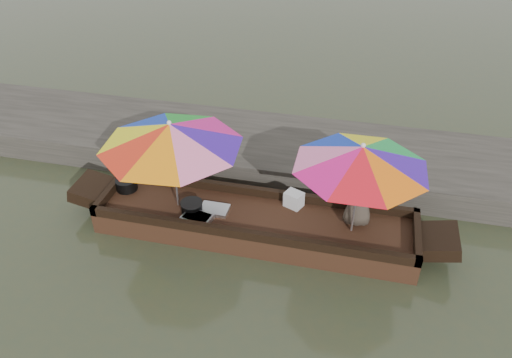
% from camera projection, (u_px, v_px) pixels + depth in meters
% --- Properties ---
extents(water, '(80.00, 80.00, 0.00)m').
position_uv_depth(water, '(255.00, 233.00, 8.16)').
color(water, '#323A27').
rests_on(water, ground).
extents(dock, '(22.00, 2.20, 0.50)m').
position_uv_depth(dock, '(281.00, 151.00, 9.77)').
color(dock, '#2D2B26').
rests_on(dock, ground).
extents(boat_hull, '(5.10, 1.20, 0.35)m').
position_uv_depth(boat_hull, '(255.00, 224.00, 8.06)').
color(boat_hull, '#341E12').
rests_on(boat_hull, water).
extents(cooking_pot, '(0.36, 0.36, 0.19)m').
position_uv_depth(cooking_pot, '(127.00, 184.00, 8.51)').
color(cooking_pot, black).
rests_on(cooking_pot, boat_hull).
extents(tray_crayfish, '(0.51, 0.41, 0.09)m').
position_uv_depth(tray_crayfish, '(197.00, 218.00, 7.84)').
color(tray_crayfish, silver).
rests_on(tray_crayfish, boat_hull).
extents(tray_scallop, '(0.46, 0.32, 0.06)m').
position_uv_depth(tray_scallop, '(214.00, 209.00, 8.05)').
color(tray_scallop, silver).
rests_on(tray_scallop, boat_hull).
extents(charcoal_grill, '(0.34, 0.34, 0.16)m').
position_uv_depth(charcoal_grill, '(192.00, 207.00, 8.01)').
color(charcoal_grill, black).
rests_on(charcoal_grill, boat_hull).
extents(supply_bag, '(0.34, 0.31, 0.26)m').
position_uv_depth(supply_bag, '(294.00, 199.00, 8.10)').
color(supply_bag, silver).
rests_on(supply_bag, boat_hull).
extents(vendor, '(0.58, 0.40, 1.14)m').
position_uv_depth(vendor, '(360.00, 193.00, 7.51)').
color(vendor, '#40372D').
rests_on(vendor, boat_hull).
extents(umbrella_bow, '(2.80, 2.80, 1.55)m').
position_uv_depth(umbrella_bow, '(174.00, 165.00, 7.76)').
color(umbrella_bow, '#3B14A5').
rests_on(umbrella_bow, boat_hull).
extents(umbrella_stern, '(2.59, 2.59, 1.55)m').
position_uv_depth(umbrella_stern, '(357.00, 190.00, 7.23)').
color(umbrella_stern, green).
rests_on(umbrella_stern, boat_hull).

